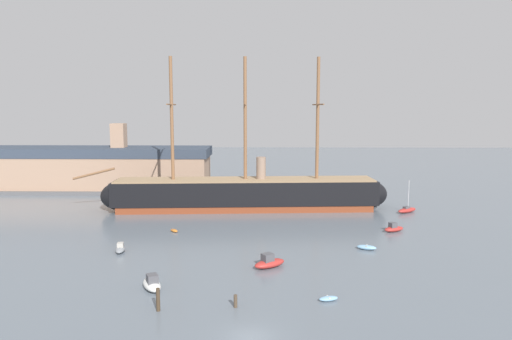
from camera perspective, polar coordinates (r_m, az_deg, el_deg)
ground_plane at (r=44.04m, az=-0.68°, el=-19.50°), size 400.00×400.00×0.00m
tall_ship at (r=93.25m, az=-1.29°, el=-2.83°), size 61.63×14.00×29.63m
motorboat_foreground_left at (r=55.19m, az=-12.42°, el=-13.22°), size 3.43×4.54×1.76m
dinghy_foreground_right at (r=51.68m, az=8.72°, el=-15.05°), size 2.24×1.45×0.49m
motorboat_near_centre at (r=60.71m, az=1.60°, el=-11.07°), size 4.64×4.01×1.84m
motorboat_mid_left at (r=69.56m, az=-16.03°, el=-9.10°), size 1.74×3.20×1.27m
dinghy_mid_right at (r=69.79m, az=13.17°, el=-9.05°), size 2.99×2.03×0.65m
dinghy_alongside_bow at (r=78.46m, az=-9.83°, el=-7.19°), size 1.75×1.88×0.42m
motorboat_alongside_stern at (r=80.55m, az=16.25°, el=-6.76°), size 3.92×2.96×1.52m
motorboat_far_left at (r=97.66m, az=-14.90°, el=-4.24°), size 3.21×3.56×1.43m
sailboat_far_right at (r=95.55m, az=17.73°, el=-4.59°), size 4.77×3.92×6.25m
motorboat_distant_centre at (r=106.93m, az=0.89°, el=-2.89°), size 4.53×4.28×1.85m
mooring_piling_nearest at (r=49.43m, az=-11.71°, el=-15.04°), size 0.39×0.39×2.34m
mooring_piling_left_pair at (r=49.50m, az=-2.49°, el=-15.50°), size 0.37×0.37×1.31m
dockside_warehouse_left at (r=120.67m, az=-18.56°, el=0.12°), size 58.87×14.25×16.24m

